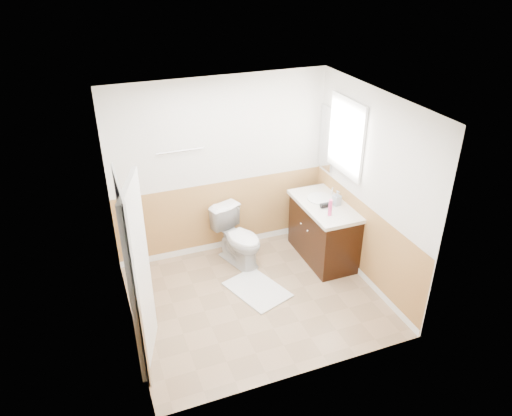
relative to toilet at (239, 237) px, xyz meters
name	(u,v)px	position (x,y,z in m)	size (l,w,h in m)	color
floor	(256,298)	(-0.08, -0.85, -0.39)	(3.00, 3.00, 0.00)	#8C7051
ceiling	(256,103)	(-0.08, -0.85, 2.11)	(3.00, 3.00, 0.00)	white
wall_back	(221,168)	(-0.08, 0.45, 0.86)	(3.00, 3.00, 0.00)	silver
wall_front	(307,276)	(-0.08, -2.15, 0.86)	(3.00, 3.00, 0.00)	silver
wall_left	(121,237)	(-1.58, -0.85, 0.86)	(3.00, 3.00, 0.00)	silver
wall_right	(369,190)	(1.42, -0.85, 0.86)	(3.00, 3.00, 0.00)	silver
wainscot_back	(223,217)	(-0.08, 0.44, 0.11)	(3.00, 3.00, 0.00)	#B27F47
wainscot_front	(302,337)	(-0.08, -2.14, 0.11)	(3.00, 3.00, 0.00)	#B27F47
wainscot_left	(131,294)	(-1.56, -0.85, 0.11)	(2.60, 2.60, 0.00)	#B27F47
wainscot_right	(362,242)	(1.41, -0.85, 0.11)	(2.60, 2.60, 0.00)	#B27F47
toilet	(239,237)	(0.00, 0.00, 0.00)	(0.44, 0.77, 0.79)	silver
bath_mat	(257,290)	(0.00, -0.70, -0.38)	(0.55, 0.80, 0.02)	silver
vanity_cabinet	(323,232)	(1.14, -0.31, 0.01)	(0.55, 1.10, 0.80)	black
vanity_knob_left	(308,231)	(0.84, -0.41, 0.16)	(0.03, 0.03, 0.03)	#B9B9C0
vanity_knob_right	(301,224)	(0.84, -0.21, 0.16)	(0.03, 0.03, 0.03)	silver
countertop	(325,206)	(1.13, -0.31, 0.43)	(0.60, 1.15, 0.05)	silver
sink_basin	(320,198)	(1.14, -0.16, 0.47)	(0.36, 0.36, 0.02)	silver
faucet	(332,192)	(1.32, -0.16, 0.53)	(0.02, 0.02, 0.14)	silver
lotion_bottle	(330,208)	(1.04, -0.60, 0.57)	(0.05, 0.05, 0.22)	#DB3876
soap_dispenser	(337,198)	(1.26, -0.39, 0.56)	(0.09, 0.10, 0.21)	#96A0A9
hair_dryer_body	(325,205)	(1.09, -0.40, 0.49)	(0.07, 0.07, 0.14)	black
hair_dryer_handle	(322,206)	(1.06, -0.37, 0.46)	(0.03, 0.03, 0.07)	black
mirror_panel	(326,138)	(1.40, 0.25, 1.16)	(0.02, 0.35, 0.90)	silver
window_frame	(346,137)	(1.39, -0.26, 1.36)	(0.04, 0.80, 1.00)	white
window_glass	(347,137)	(1.41, -0.26, 1.36)	(0.01, 0.70, 0.90)	white
door	(140,277)	(-1.48, -1.30, 0.63)	(0.05, 0.80, 2.04)	white
door_frame	(132,278)	(-1.55, -1.30, 0.64)	(0.02, 0.92, 2.10)	white
door_knob	(141,264)	(-1.42, -0.97, 0.56)	(0.06, 0.06, 0.06)	silver
towel_bar	(180,151)	(-0.63, 0.40, 1.21)	(0.02, 0.02, 0.62)	silver
tp_holder_bar	(217,207)	(-0.18, 0.38, 0.31)	(0.02, 0.02, 0.14)	silver
tp_roll	(217,207)	(-0.18, 0.38, 0.31)	(0.11, 0.11, 0.10)	white
tp_sheet	(218,214)	(-0.18, 0.38, 0.20)	(0.10, 0.01, 0.16)	white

